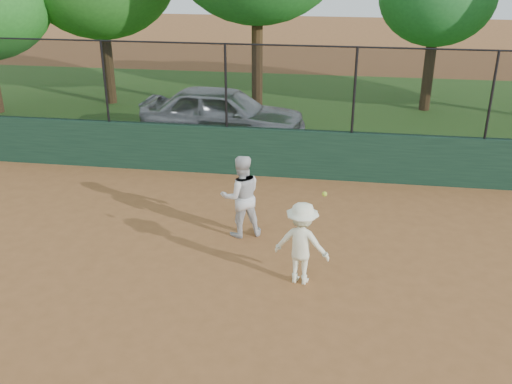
# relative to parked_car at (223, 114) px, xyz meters

# --- Properties ---
(ground) EXTENTS (80.00, 80.00, 0.00)m
(ground) POSITION_rel_parked_car_xyz_m (1.11, -8.45, -0.80)
(ground) COLOR #92592F
(ground) RESTS_ON ground
(back_wall) EXTENTS (26.00, 0.20, 1.20)m
(back_wall) POSITION_rel_parked_car_xyz_m (1.11, -2.45, -0.20)
(back_wall) COLOR #193725
(back_wall) RESTS_ON ground
(grass_strip) EXTENTS (36.00, 12.00, 0.01)m
(grass_strip) POSITION_rel_parked_car_xyz_m (1.11, 3.55, -0.80)
(grass_strip) COLOR #28531A
(grass_strip) RESTS_ON ground
(parked_car) EXTENTS (4.81, 2.12, 1.61)m
(parked_car) POSITION_rel_parked_car_xyz_m (0.00, 0.00, 0.00)
(parked_car) COLOR #AFB3B9
(parked_car) RESTS_ON ground
(player_second) EXTENTS (0.98, 0.88, 1.65)m
(player_second) POSITION_rel_parked_car_xyz_m (1.53, -5.65, 0.02)
(player_second) COLOR silver
(player_second) RESTS_ON ground
(player_main) EXTENTS (1.02, 0.71, 1.78)m
(player_main) POSITION_rel_parked_car_xyz_m (2.82, -7.17, -0.08)
(player_main) COLOR white
(player_main) RESTS_ON ground
(fence_assembly) EXTENTS (26.00, 0.06, 2.00)m
(fence_assembly) POSITION_rel_parked_car_xyz_m (1.08, -2.45, 1.43)
(fence_assembly) COLOR black
(fence_assembly) RESTS_ON back_wall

